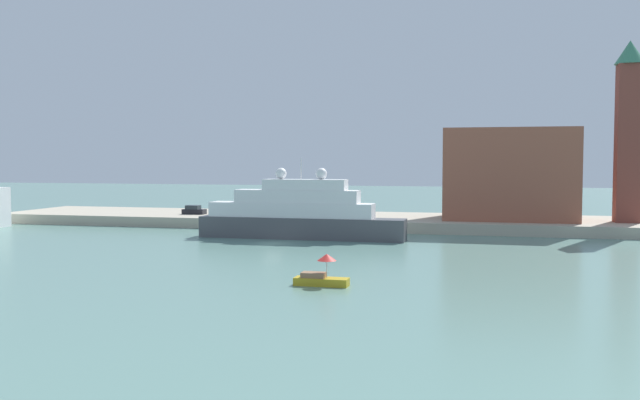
{
  "coord_description": "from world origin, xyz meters",
  "views": [
    {
      "loc": [
        27.51,
        -84.81,
        10.83
      ],
      "look_at": [
        4.82,
        6.0,
        5.39
      ],
      "focal_mm": 38.8,
      "sensor_mm": 36.0,
      "label": 1
    }
  ],
  "objects": [
    {
      "name": "parked_car",
      "position": [
        -21.6,
        23.39,
        2.28
      ],
      "size": [
        3.82,
        1.86,
        1.51
      ],
      "color": "black",
      "rests_on": "quay_dock"
    },
    {
      "name": "person_figure",
      "position": [
        -16.01,
        19.07,
        2.36
      ],
      "size": [
        0.36,
        0.36,
        1.57
      ],
      "color": "#4C4C4C",
      "rests_on": "quay_dock"
    },
    {
      "name": "bell_tower",
      "position": [
        46.72,
        24.6,
        15.86
      ],
      "size": [
        4.34,
        4.34,
        26.55
      ],
      "color": "brown",
      "rests_on": "quay_dock"
    },
    {
      "name": "quay_dock",
      "position": [
        0.0,
        26.19,
        0.82
      ],
      "size": [
        110.0,
        20.38,
        1.64
      ],
      "primitive_type": "cube",
      "color": "#ADA38E",
      "rests_on": "ground"
    },
    {
      "name": "large_yacht",
      "position": [
        1.65,
        6.33,
        3.31
      ],
      "size": [
        28.75,
        3.74,
        11.06
      ],
      "color": "#4C4C51",
      "rests_on": "ground"
    },
    {
      "name": "ground",
      "position": [
        0.0,
        0.0,
        0.0
      ],
      "size": [
        400.0,
        400.0,
        0.0
      ],
      "primitive_type": "plane",
      "color": "slate"
    },
    {
      "name": "small_motorboat",
      "position": [
        13.32,
        -27.51,
        0.87
      ],
      "size": [
        4.7,
        1.65,
        2.77
      ],
      "color": "#B7991E",
      "rests_on": "ground"
    },
    {
      "name": "harbor_building",
      "position": [
        30.14,
        26.19,
        8.63
      ],
      "size": [
        19.76,
        13.06,
        13.99
      ],
      "primitive_type": "cube",
      "color": "#93513D",
      "rests_on": "quay_dock"
    },
    {
      "name": "mooring_bollard",
      "position": [
        2.07,
        17.45,
        1.97
      ],
      "size": [
        0.37,
        0.37,
        0.67
      ],
      "primitive_type": "cylinder",
      "color": "black",
      "rests_on": "quay_dock"
    }
  ]
}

